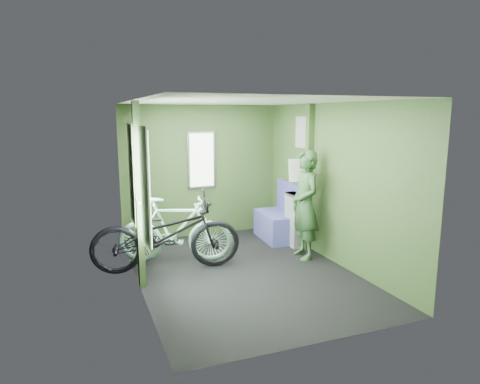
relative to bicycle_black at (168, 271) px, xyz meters
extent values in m
plane|color=black|center=(0.96, -0.40, 0.00)|extent=(4.00, 4.00, 0.00)
cube|color=silver|center=(0.96, -0.40, 2.30)|extent=(2.80, 4.00, 0.02)
cube|color=#324B23|center=(0.96, 1.60, 1.15)|extent=(2.80, 0.02, 2.30)
cube|color=#324B23|center=(0.96, -2.40, 1.15)|extent=(2.80, 0.02, 2.30)
cube|color=#324B23|center=(-0.44, -0.40, 1.15)|extent=(0.02, 4.00, 2.30)
cube|color=#324B23|center=(2.36, -0.40, 1.15)|extent=(0.02, 4.00, 2.30)
cube|color=#324B23|center=(-0.40, -0.40, 1.15)|extent=(0.08, 0.12, 2.30)
cube|color=silver|center=(-0.39, -0.95, 1.35)|extent=(0.02, 0.56, 1.34)
cube|color=silver|center=(-0.39, 0.15, 1.35)|extent=(0.02, 0.56, 1.34)
cube|color=white|center=(-0.38, -0.95, 1.88)|extent=(0.00, 0.12, 0.12)
cube|color=white|center=(-0.38, 0.15, 1.88)|extent=(0.00, 0.12, 0.12)
cylinder|color=silver|center=(-0.33, -0.40, 1.10)|extent=(0.03, 0.40, 0.03)
cube|color=#324B23|center=(2.31, 0.20, 1.15)|extent=(0.10, 0.10, 2.30)
cube|color=white|center=(2.34, 0.50, 1.85)|extent=(0.02, 0.40, 0.50)
cube|color=silver|center=(0.96, 1.56, 1.35)|extent=(0.50, 0.02, 1.00)
imported|color=black|center=(0.00, 0.00, 0.00)|extent=(2.12, 1.09, 1.14)
imported|color=#9CE2C1|center=(0.18, 0.29, 0.00)|extent=(1.76, 1.12, 1.05)
imported|color=#2E502B|center=(2.05, -0.17, 0.81)|extent=(0.43, 0.62, 1.62)
cube|color=silver|center=(2.07, 0.13, 1.29)|extent=(0.29, 0.10, 0.35)
cube|color=gray|center=(2.22, 0.40, 0.44)|extent=(0.26, 0.36, 0.88)
cube|color=navy|center=(2.08, 0.84, 0.23)|extent=(0.57, 0.96, 0.47)
cube|color=navy|center=(2.31, 0.84, 0.73)|extent=(0.12, 0.94, 0.52)
camera|label=1|loc=(-1.09, -5.61, 2.14)|focal=32.00mm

